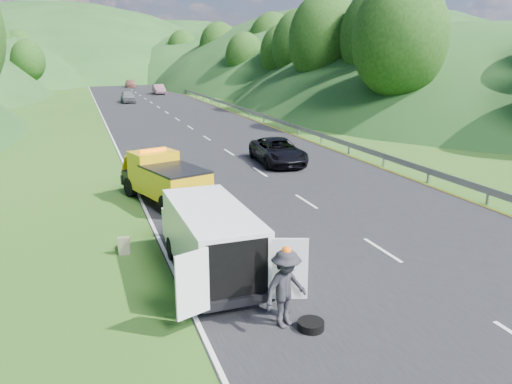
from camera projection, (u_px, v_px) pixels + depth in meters
name	position (u px, v px, depth m)	size (l,w,h in m)	color
ground	(277.00, 241.00, 17.55)	(320.00, 320.00, 0.00)	#38661E
road_surface	(167.00, 113.00, 54.81)	(14.00, 200.00, 0.02)	black
guardrail	(204.00, 101.00, 68.51)	(0.06, 140.00, 1.52)	gray
tree_line_right	(271.00, 94.00, 79.40)	(14.00, 140.00, 14.00)	#2F5819
hills_backdrop	(122.00, 76.00, 141.87)	(201.00, 288.60, 44.00)	#2D5B23
tow_truck	(164.00, 178.00, 21.82)	(3.39, 5.57, 2.26)	black
white_van	(210.00, 237.00, 14.56)	(3.30, 6.03, 2.14)	black
woman	(193.00, 239.00, 17.75)	(0.59, 0.43, 1.61)	white
child	(233.00, 257.00, 16.15)	(0.44, 0.34, 0.91)	tan
worker	(285.00, 326.00, 12.10)	(1.27, 0.73, 1.96)	black
suitcase	(124.00, 246.00, 16.32)	(0.37, 0.20, 0.59)	#64654B
spare_tire	(311.00, 330.00, 11.94)	(0.65, 0.65, 0.20)	black
passing_suv	(278.00, 164.00, 29.78)	(2.44, 5.29, 1.47)	black
dist_car_a	(128.00, 103.00, 65.78)	(1.77, 4.39, 1.50)	#57585D
dist_car_b	(159.00, 94.00, 79.07)	(1.60, 4.59, 1.51)	brown
dist_car_c	(131.00, 87.00, 94.49)	(1.84, 4.52, 1.31)	#905048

